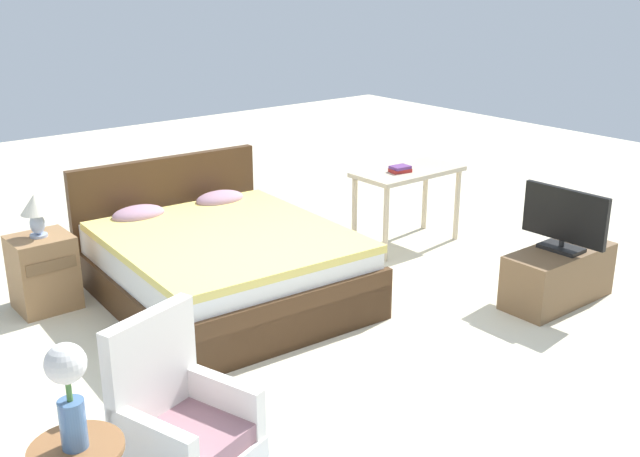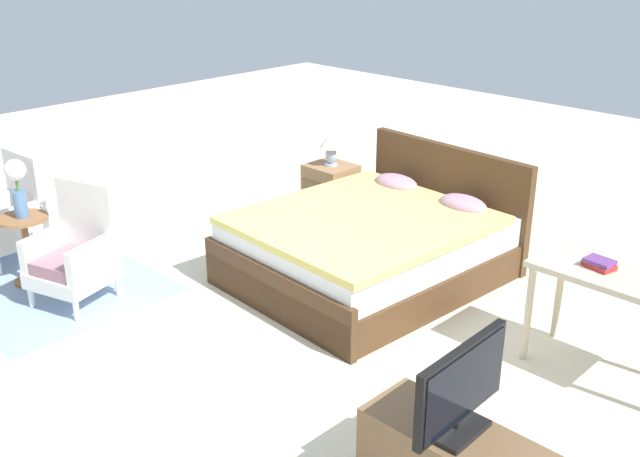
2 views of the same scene
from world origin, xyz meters
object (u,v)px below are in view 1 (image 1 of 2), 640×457
tv_flatscreen (564,219)px  vanity_desk (408,181)px  armchair_by_window_right (180,424)px  nightstand (44,272)px  tv_stand (558,276)px  table_lamp (35,209)px  flower_vase (68,385)px  book_stack (400,169)px  bed (220,263)px

tv_flatscreen → vanity_desk: size_ratio=0.67×
armchair_by_window_right → nightstand: 2.60m
tv_stand → table_lamp: bearing=142.7°
flower_vase → tv_stand: size_ratio=0.50×
table_lamp → book_stack: table_lamp is taller
bed → flower_vase: flower_vase is taller
bed → tv_stand: bed is taller
flower_vase → vanity_desk: size_ratio=0.46×
book_stack → tv_flatscreen: bearing=-86.2°
armchair_by_window_right → flower_vase: (-0.56, -0.14, 0.49)m
table_lamp → tv_flatscreen: tv_flatscreen is taller
armchair_by_window_right → tv_stand: (3.41, 0.19, -0.17)m
bed → armchair_by_window_right: size_ratio=2.35×
bed → table_lamp: (-1.15, 0.69, 0.50)m
flower_vase → tv_stand: (3.96, 0.33, -0.66)m
tv_stand → book_stack: (-0.11, 1.66, 0.54)m
armchair_by_window_right → table_lamp: armchair_by_window_right is taller
vanity_desk → nightstand: bearing=167.2°
armchair_by_window_right → nightstand: (0.25, 2.59, -0.09)m
book_stack → tv_stand: bearing=-86.3°
nightstand → tv_stand: bearing=-37.3°
nightstand → table_lamp: (-0.00, 0.00, 0.50)m
tv_flatscreen → table_lamp: bearing=142.8°
nightstand → book_stack: bearing=-13.6°
bed → tv_stand: size_ratio=2.25×
table_lamp → tv_stand: (3.16, -2.41, -0.58)m
armchair_by_window_right → table_lamp: size_ratio=2.79×
flower_vase → nightstand: size_ratio=0.82×
nightstand → book_stack: (3.05, -0.74, 0.47)m
bed → book_stack: bearing=-1.4°
flower_vase → nightstand: (0.80, 2.73, -0.58)m
tv_flatscreen → armchair_by_window_right: bearing=-176.9°
bed → book_stack: (1.91, -0.05, 0.46)m
nightstand → vanity_desk: vanity_desk is taller
nightstand → bed: bearing=-31.1°
armchair_by_window_right → book_stack: (3.30, 1.85, 0.38)m
bed → nightstand: size_ratio=3.73×
armchair_by_window_right → vanity_desk: bearing=28.6°
table_lamp → tv_flatscreen: 3.98m
armchair_by_window_right → table_lamp: bearing=84.6°
armchair_by_window_right → tv_flatscreen: (3.41, 0.19, 0.30)m
vanity_desk → flower_vase: bearing=-153.2°
tv_flatscreen → tv_stand: bearing=-178.2°
bed → table_lamp: 1.43m
bed → vanity_desk: size_ratio=2.08×
tv_stand → tv_flatscreen: (0.00, 0.00, 0.47)m
flower_vase → bed: bearing=46.3°
nightstand → tv_flatscreen: bearing=-37.2°
book_stack → nightstand: bearing=166.4°
table_lamp → book_stack: 3.14m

